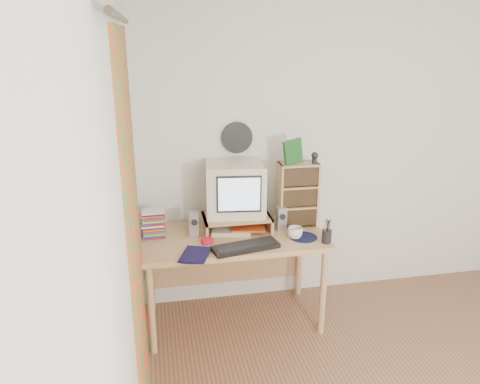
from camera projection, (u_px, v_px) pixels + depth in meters
name	position (u px, v px, depth m)	size (l,w,h in m)	color
back_wall	(345.00, 154.00, 3.93)	(3.50, 3.50, 0.00)	white
left_wall	(123.00, 272.00, 1.99)	(3.50, 3.50, 0.00)	white
curtain	(136.00, 245.00, 2.47)	(2.20, 2.20, 0.00)	#ED4821
wall_disc	(237.00, 138.00, 3.69)	(0.25, 0.25, 0.02)	black
desk	(231.00, 248.00, 3.66)	(1.40, 0.70, 0.75)	tan
monitor_riser	(237.00, 219.00, 3.63)	(0.52, 0.30, 0.12)	tan
crt_monitor	(235.00, 189.00, 3.61)	(0.43, 0.43, 0.41)	silver
speaker_left	(194.00, 224.00, 3.53)	(0.07, 0.07, 0.19)	#9F9FA3
speaker_right	(281.00, 218.00, 3.64)	(0.07, 0.07, 0.19)	#9F9FA3
keyboard	(246.00, 247.00, 3.34)	(0.48, 0.16, 0.03)	black
dvd_stack	(153.00, 222.00, 3.51)	(0.17, 0.12, 0.24)	brown
cd_rack	(298.00, 195.00, 3.68)	(0.31, 0.16, 0.51)	tan
mug	(295.00, 233.00, 3.50)	(0.11, 0.11, 0.09)	white
diary	(183.00, 252.00, 3.24)	(0.22, 0.17, 0.04)	#120F38
mousepad	(303.00, 237.00, 3.53)	(0.21, 0.21, 0.00)	#111238
pen_cup	(327.00, 234.00, 3.42)	(0.07, 0.07, 0.14)	black
papers	(238.00, 228.00, 3.64)	(0.30, 0.22, 0.04)	silver
red_box	(207.00, 241.00, 3.42)	(0.08, 0.05, 0.04)	red
game_box	(293.00, 152.00, 3.54)	(0.15, 0.03, 0.19)	#195820
webcam	(315.00, 158.00, 3.56)	(0.05, 0.05, 0.09)	black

